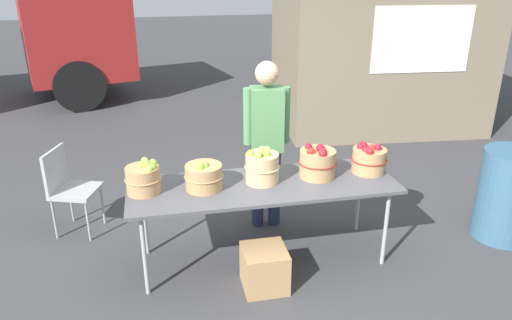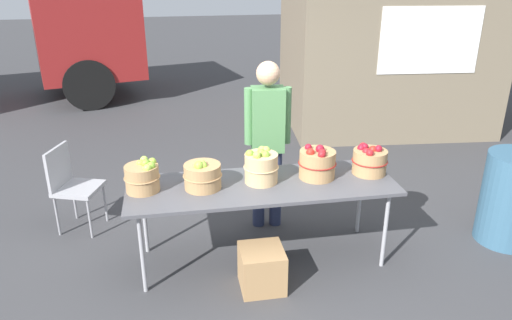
{
  "view_description": "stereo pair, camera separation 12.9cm",
  "coord_description": "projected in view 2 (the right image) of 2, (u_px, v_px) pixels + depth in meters",
  "views": [
    {
      "loc": [
        -0.85,
        -3.72,
        2.55
      ],
      "look_at": [
        0.0,
        0.3,
        0.85
      ],
      "focal_mm": 34.51,
      "sensor_mm": 36.0,
      "label": 1
    },
    {
      "loc": [
        -0.72,
        -3.74,
        2.55
      ],
      "look_at": [
        0.0,
        0.3,
        0.85
      ],
      "focal_mm": 34.51,
      "sensor_mm": 36.0,
      "label": 2
    }
  ],
  "objects": [
    {
      "name": "trash_barrel",
      "position": [
        512.0,
        198.0,
        4.63
      ],
      "size": [
        0.57,
        0.57,
        0.89
      ],
      "primitive_type": "cylinder",
      "color": "#335972",
      "rests_on": "ground"
    },
    {
      "name": "food_kiosk",
      "position": [
        385.0,
        36.0,
        7.78
      ],
      "size": [
        3.74,
        3.2,
        2.74
      ],
      "rotation": [
        0.0,
        0.0,
        -0.09
      ],
      "color": "#726651",
      "rests_on": "ground"
    },
    {
      "name": "vendor_adult",
      "position": [
        268.0,
        133.0,
        4.69
      ],
      "size": [
        0.44,
        0.25,
        1.68
      ],
      "rotation": [
        0.0,
        0.0,
        3.06
      ],
      "color": "#262D4C",
      "rests_on": "ground"
    },
    {
      "name": "apple_basket_green_0",
      "position": [
        143.0,
        177.0,
        4.05
      ],
      "size": [
        0.3,
        0.3,
        0.27
      ],
      "color": "#A87F51",
      "rests_on": "market_table"
    },
    {
      "name": "apple_basket_red_1",
      "position": [
        369.0,
        160.0,
        4.38
      ],
      "size": [
        0.32,
        0.32,
        0.27
      ],
      "color": "#A87F51",
      "rests_on": "market_table"
    },
    {
      "name": "folding_chair",
      "position": [
        71.0,
        182.0,
        4.82
      ],
      "size": [
        0.51,
        0.51,
        0.86
      ],
      "rotation": [
        0.0,
        0.0,
        1.23
      ],
      "color": "#99999E",
      "rests_on": "ground"
    },
    {
      "name": "market_table",
      "position": [
        262.0,
        188.0,
        4.23
      ],
      "size": [
        2.3,
        0.76,
        0.75
      ],
      "color": "#4C4C51",
      "rests_on": "ground"
    },
    {
      "name": "ground_plane",
      "position": [
        262.0,
        258.0,
        4.5
      ],
      "size": [
        40.0,
        40.0,
        0.0
      ],
      "primitive_type": "plane",
      "color": "#38383A"
    },
    {
      "name": "apple_basket_green_2",
      "position": [
        261.0,
        166.0,
        4.2
      ],
      "size": [
        0.3,
        0.3,
        0.31
      ],
      "color": "tan",
      "rests_on": "market_table"
    },
    {
      "name": "produce_crate",
      "position": [
        262.0,
        268.0,
        4.04
      ],
      "size": [
        0.36,
        0.36,
        0.36
      ],
      "primitive_type": "cube",
      "color": "#A87F51",
      "rests_on": "ground"
    },
    {
      "name": "apple_basket_red_0",
      "position": [
        317.0,
        163.0,
        4.29
      ],
      "size": [
        0.34,
        0.34,
        0.3
      ],
      "color": "#A87F51",
      "rests_on": "market_table"
    },
    {
      "name": "apple_basket_green_1",
      "position": [
        202.0,
        175.0,
        4.09
      ],
      "size": [
        0.33,
        0.33,
        0.27
      ],
      "color": "#A87F51",
      "rests_on": "market_table"
    }
  ]
}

